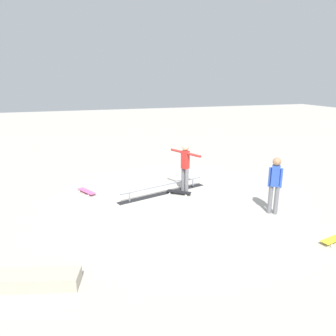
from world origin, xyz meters
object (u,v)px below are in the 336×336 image
Objects in this scene: skater_main at (185,165)px; loose_skateboard_yellow at (335,239)px; skateboard_main at (179,192)px; loose_skateboard_pink at (87,191)px; grind_rail at (163,190)px; bystander_blue_shirt at (275,183)px; skate_ledge at (16,281)px.

skater_main is 1.97× the size of loose_skateboard_yellow.
skateboard_main is 0.95× the size of loose_skateboard_pink.
bystander_blue_shirt is (-2.41, 2.42, 0.76)m from grind_rail.
skate_ledge is (3.91, 3.72, -0.01)m from grind_rail.
skater_main is at bearing -119.99° from skateboard_main.
loose_skateboard_yellow is at bearing -161.93° from loose_skateboard_pink.
skateboard_main is 3.06m from bystander_blue_shirt.
loose_skateboard_yellow is (-6.72, 0.48, -0.05)m from skate_ledge.
grind_rail is at bearing -68.57° from loose_skateboard_yellow.
bystander_blue_shirt reaches higher than skate_ledge.
skate_ledge is 4.76m from loose_skateboard_pink.
skater_main is (-4.62, -3.61, 0.82)m from skate_ledge.
skater_main is 2.87m from bystander_blue_shirt.
skateboard_main is (0.25, 0.10, -0.87)m from skater_main.
skater_main is 2.03× the size of loose_skateboard_pink.
loose_skateboard_yellow is (-2.35, 3.99, 0.00)m from skateboard_main.
grind_rail is 0.51m from skateboard_main.
skater_main is at bearing -141.95° from skate_ledge.
skate_ledge is 6.50m from bystander_blue_shirt.
skateboard_main is at bearing 138.94° from grind_rail.
loose_skateboard_pink is at bearing -34.24° from grind_rail.
skater_main is 4.69m from loose_skateboard_yellow.
grind_rail reaches higher than skate_ledge.
skater_main reaches higher than skate_ledge.
bystander_blue_shirt is (-6.32, -1.30, 0.77)m from skate_ledge.
skateboard_main and loose_skateboard_pink have the same top height.
loose_skateboard_yellow and loose_skateboard_pink have the same top height.
grind_rail is 3.50m from bystander_blue_shirt.
bystander_blue_shirt is at bearing -168.35° from skate_ledge.
bystander_blue_shirt is (-1.96, 2.20, 0.83)m from skateboard_main.
grind_rail is at bearing -6.10° from bystander_blue_shirt.
skateboard_main is at bearing -71.80° from loose_skateboard_yellow.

